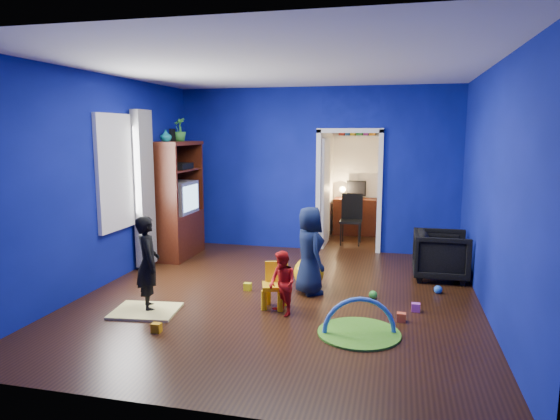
% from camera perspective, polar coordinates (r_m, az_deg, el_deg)
% --- Properties ---
extents(floor, '(5.00, 5.50, 0.01)m').
position_cam_1_polar(floor, '(6.57, -0.05, -9.89)').
color(floor, black).
rests_on(floor, ground).
extents(ceiling, '(5.00, 5.50, 0.01)m').
position_cam_1_polar(ceiling, '(6.27, -0.05, 16.07)').
color(ceiling, white).
rests_on(ceiling, wall_back).
extents(wall_back, '(5.00, 0.02, 2.90)m').
position_cam_1_polar(wall_back, '(8.94, 4.07, 4.62)').
color(wall_back, navy).
rests_on(wall_back, floor).
extents(wall_front, '(5.00, 0.02, 2.90)m').
position_cam_1_polar(wall_front, '(3.67, -10.12, -1.78)').
color(wall_front, navy).
rests_on(wall_front, floor).
extents(wall_left, '(0.02, 5.50, 2.90)m').
position_cam_1_polar(wall_left, '(7.26, -19.66, 3.11)').
color(wall_left, navy).
rests_on(wall_left, floor).
extents(wall_right, '(0.02, 5.50, 2.90)m').
position_cam_1_polar(wall_right, '(6.18, 23.14, 1.97)').
color(wall_right, navy).
rests_on(wall_right, floor).
extents(alcove, '(1.00, 1.75, 2.50)m').
position_cam_1_polar(alcove, '(9.75, 8.39, 3.73)').
color(alcove, silver).
rests_on(alcove, floor).
extents(armchair, '(0.78, 0.75, 0.70)m').
position_cam_1_polar(armchair, '(7.62, 17.93, -4.93)').
color(armchair, black).
rests_on(armchair, floor).
extents(child_black, '(0.46, 0.50, 1.14)m').
position_cam_1_polar(child_black, '(6.17, -14.86, -5.91)').
color(child_black, black).
rests_on(child_black, floor).
extents(child_navy, '(0.62, 0.68, 1.16)m').
position_cam_1_polar(child_navy, '(6.57, 3.38, -4.65)').
color(child_navy, '#10173A').
rests_on(child_navy, floor).
extents(toddler_red, '(0.46, 0.46, 0.75)m').
position_cam_1_polar(toddler_red, '(5.86, 0.26, -8.39)').
color(toddler_red, red).
rests_on(toddler_red, floor).
extents(vase, '(0.21, 0.21, 0.19)m').
position_cam_1_polar(vase, '(8.29, -12.92, 8.27)').
color(vase, '#0B595E').
rests_on(vase, tv_armoire).
extents(potted_plant, '(0.29, 0.29, 0.40)m').
position_cam_1_polar(potted_plant, '(8.76, -11.43, 9.01)').
color(potted_plant, '#328A32').
rests_on(potted_plant, tv_armoire).
extents(tv_armoire, '(0.58, 1.14, 1.96)m').
position_cam_1_polar(tv_armoire, '(8.64, -11.79, 1.17)').
color(tv_armoire, '#3C190A').
rests_on(tv_armoire, floor).
extents(crt_tv, '(0.46, 0.70, 0.54)m').
position_cam_1_polar(crt_tv, '(8.62, -11.56, 1.42)').
color(crt_tv, silver).
rests_on(crt_tv, tv_armoire).
extents(yellow_blanket, '(0.82, 0.69, 0.03)m').
position_cam_1_polar(yellow_blanket, '(6.25, -15.09, -11.07)').
color(yellow_blanket, '#F2E07A').
rests_on(yellow_blanket, floor).
extents(hopper_ball, '(0.42, 0.42, 0.42)m').
position_cam_1_polar(hopper_ball, '(6.91, 3.31, -7.14)').
color(hopper_ball, yellow).
rests_on(hopper_ball, floor).
extents(kid_chair, '(0.35, 0.35, 0.50)m').
position_cam_1_polar(kid_chair, '(6.11, -0.69, -8.89)').
color(kid_chair, yellow).
rests_on(kid_chair, floor).
extents(play_mat, '(0.88, 0.88, 0.02)m').
position_cam_1_polar(play_mat, '(5.50, 9.02, -13.72)').
color(play_mat, green).
rests_on(play_mat, floor).
extents(toy_arch, '(0.77, 0.24, 0.79)m').
position_cam_1_polar(toy_arch, '(5.50, 9.02, -13.64)').
color(toy_arch, '#3F8CD8').
rests_on(toy_arch, floor).
extents(window_left, '(0.03, 0.95, 1.55)m').
position_cam_1_polar(window_left, '(7.54, -18.15, 4.15)').
color(window_left, white).
rests_on(window_left, wall_left).
extents(curtain, '(0.14, 0.42, 2.40)m').
position_cam_1_polar(curtain, '(7.98, -15.29, 2.36)').
color(curtain, slate).
rests_on(curtain, floor).
extents(doorway, '(1.16, 0.10, 2.10)m').
position_cam_1_polar(doorway, '(8.91, 7.86, 1.95)').
color(doorway, white).
rests_on(doorway, floor).
extents(study_desk, '(0.88, 0.44, 0.75)m').
position_cam_1_polar(study_desk, '(10.49, 8.59, -0.73)').
color(study_desk, '#3D140A').
rests_on(study_desk, floor).
extents(desk_monitor, '(0.40, 0.05, 0.32)m').
position_cam_1_polar(desk_monitor, '(10.53, 8.72, 2.46)').
color(desk_monitor, black).
rests_on(desk_monitor, study_desk).
extents(desk_lamp, '(0.14, 0.14, 0.14)m').
position_cam_1_polar(desk_lamp, '(10.50, 7.17, 2.37)').
color(desk_lamp, '#FFD88C').
rests_on(desk_lamp, study_desk).
extents(folding_chair, '(0.40, 0.40, 0.92)m').
position_cam_1_polar(folding_chair, '(9.54, 8.11, -1.18)').
color(folding_chair, black).
rests_on(folding_chair, floor).
extents(book_shelf, '(0.88, 0.24, 0.04)m').
position_cam_1_polar(book_shelf, '(10.46, 8.86, 8.29)').
color(book_shelf, white).
rests_on(book_shelf, study_desk).
extents(toy_0, '(0.10, 0.08, 0.10)m').
position_cam_1_polar(toy_0, '(5.92, 13.69, -11.82)').
color(toy_0, '#F75529').
rests_on(toy_0, floor).
extents(toy_1, '(0.11, 0.11, 0.11)m').
position_cam_1_polar(toy_1, '(7.01, 17.62, -8.63)').
color(toy_1, blue).
rests_on(toy_1, floor).
extents(toy_2, '(0.10, 0.08, 0.10)m').
position_cam_1_polar(toy_2, '(5.63, -13.94, -12.94)').
color(toy_2, orange).
rests_on(toy_2, floor).
extents(toy_3, '(0.11, 0.11, 0.11)m').
position_cam_1_polar(toy_3, '(6.60, 10.59, -9.47)').
color(toy_3, green).
rests_on(toy_3, floor).
extents(toy_4, '(0.10, 0.08, 0.10)m').
position_cam_1_polar(toy_4, '(6.27, 15.25, -10.69)').
color(toy_4, '#C84BBB').
rests_on(toy_4, floor).
extents(toy_5, '(0.10, 0.08, 0.10)m').
position_cam_1_polar(toy_5, '(6.83, -3.72, -8.74)').
color(toy_5, '#CECB16').
rests_on(toy_5, floor).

